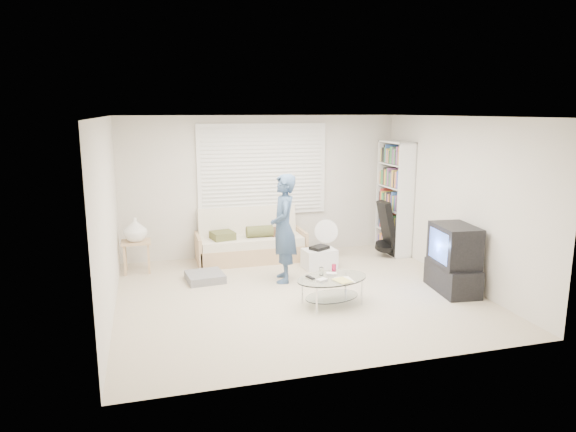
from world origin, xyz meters
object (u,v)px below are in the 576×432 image
object	(u,v)px
futon_sofa	(251,244)
coffee_table	(332,283)
bookshelf	(394,198)
tv_unit	(453,259)

from	to	relation	value
futon_sofa	coffee_table	world-z (taller)	futon_sofa
futon_sofa	coffee_table	distance (m)	2.44
futon_sofa	bookshelf	world-z (taller)	bookshelf
coffee_table	tv_unit	bearing A→B (deg)	0.74
tv_unit	coffee_table	size ratio (longest dim) A/B	0.88
futon_sofa	tv_unit	bearing A→B (deg)	-42.98
tv_unit	coffee_table	distance (m)	1.88
futon_sofa	tv_unit	xyz separation A→B (m)	(2.50, -2.33, 0.18)
futon_sofa	tv_unit	world-z (taller)	tv_unit
bookshelf	tv_unit	bearing A→B (deg)	-93.36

